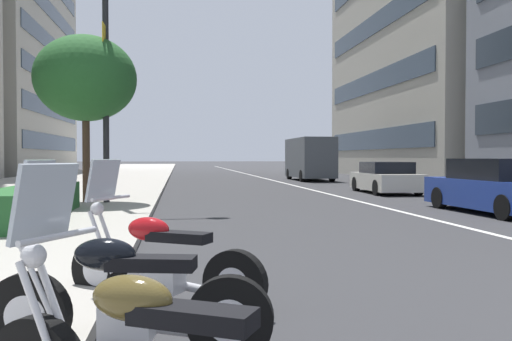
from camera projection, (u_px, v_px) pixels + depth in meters
The scene contains 10 objects.
sidewalk_right_plaza at pixel (76, 182), 31.38m from camera, with size 160.00×10.56×0.15m, color #A39E93.
lane_centre_stripe at pixel (265, 178), 38.03m from camera, with size 110.00×0.16×0.01m, color silver.
motorcycle_second_in_row at pixel (122, 300), 3.97m from camera, with size 0.71×2.13×1.48m.
motorcycle_under_tarp at pixel (160, 263), 5.36m from camera, with size 1.22×1.95×1.47m.
car_lead_in_lane at pixel (499, 188), 14.35m from camera, with size 4.72×2.00×1.46m.
car_following_behind at pixel (386, 178), 22.53m from camera, with size 4.48×2.04×1.30m.
delivery_van_ahead at pixel (310, 158), 34.96m from camera, with size 5.94×2.15×2.73m.
street_lamp_with_banners at pixel (117, 31), 16.05m from camera, with size 1.26×2.43×8.57m.
clipped_hedge_bed at pixel (30, 203), 11.76m from camera, with size 5.57×1.10×0.69m, color #28602D.
street_tree_near_plaza_corner at pixel (86, 79), 16.13m from camera, with size 3.01×3.01×4.99m.
Camera 1 is at (-2.53, 6.03, 1.49)m, focal length 37.87 mm.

